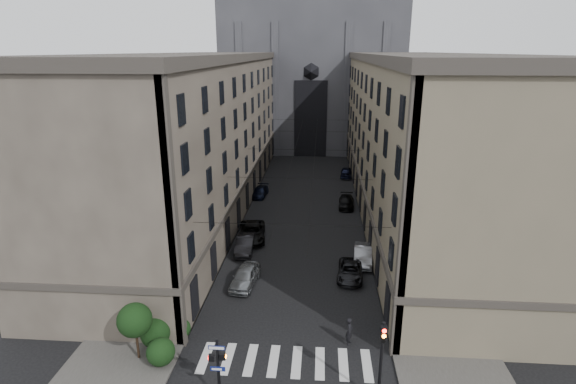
% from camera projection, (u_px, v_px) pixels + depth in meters
% --- Properties ---
extents(sidewalk_left, '(7.00, 80.00, 0.15)m').
position_uv_depth(sidewalk_left, '(225.00, 202.00, 59.21)').
color(sidewalk_left, '#383533').
rests_on(sidewalk_left, ground).
extents(sidewalk_right, '(7.00, 80.00, 0.15)m').
position_uv_depth(sidewalk_right, '(386.00, 206.00, 57.73)').
color(sidewalk_right, '#383533').
rests_on(sidewalk_right, ground).
extents(zebra_crossing, '(11.00, 3.20, 0.01)m').
position_uv_depth(zebra_crossing, '(285.00, 361.00, 29.02)').
color(zebra_crossing, beige).
rests_on(zebra_crossing, ground).
extents(building_left, '(13.60, 60.60, 18.85)m').
position_uv_depth(building_left, '(199.00, 132.00, 56.61)').
color(building_left, '#473F36').
rests_on(building_left, ground).
extents(building_right, '(13.60, 60.60, 18.85)m').
position_uv_depth(building_right, '(415.00, 135.00, 54.72)').
color(building_right, brown).
rests_on(building_right, ground).
extents(gothic_tower, '(35.00, 23.00, 58.00)m').
position_uv_depth(gothic_tower, '(313.00, 57.00, 90.14)').
color(gothic_tower, '#2D2D33').
rests_on(gothic_tower, ground).
extents(pedestrian_signal_left, '(1.02, 0.38, 4.00)m').
position_uv_depth(pedestrian_signal_left, '(218.00, 365.00, 25.24)').
color(pedestrian_signal_left, black).
rests_on(pedestrian_signal_left, ground).
extents(traffic_light_right, '(0.34, 0.50, 5.20)m').
position_uv_depth(traffic_light_right, '(382.00, 353.00, 24.70)').
color(traffic_light_right, black).
rests_on(traffic_light_right, ground).
extents(shrub_cluster, '(3.90, 4.40, 3.90)m').
position_uv_depth(shrub_cluster, '(151.00, 331.00, 29.09)').
color(shrub_cluster, black).
rests_on(shrub_cluster, sidewalk_left).
extents(tram_wires, '(14.00, 60.00, 0.43)m').
position_uv_depth(tram_wires, '(305.00, 151.00, 55.95)').
color(tram_wires, black).
rests_on(tram_wires, ground).
extents(car_left_near, '(2.45, 4.92, 1.61)m').
position_uv_depth(car_left_near, '(245.00, 276.00, 38.22)').
color(car_left_near, gray).
rests_on(car_left_near, ground).
extents(car_left_midnear, '(1.84, 4.86, 1.58)m').
position_uv_depth(car_left_midnear, '(245.00, 244.00, 44.62)').
color(car_left_midnear, black).
rests_on(car_left_midnear, ground).
extents(car_left_midfar, '(3.38, 6.14, 1.63)m').
position_uv_depth(car_left_midfar, '(252.00, 232.00, 47.52)').
color(car_left_midfar, black).
rests_on(car_left_midfar, ground).
extents(car_left_far, '(2.23, 4.62, 1.30)m').
position_uv_depth(car_left_far, '(260.00, 192.00, 61.55)').
color(car_left_far, black).
rests_on(car_left_far, ground).
extents(car_right_near, '(2.04, 4.85, 1.56)m').
position_uv_depth(car_right_near, '(363.00, 255.00, 42.34)').
color(car_right_near, gray).
rests_on(car_right_near, ground).
extents(car_right_midnear, '(2.61, 4.91, 1.32)m').
position_uv_depth(car_right_midnear, '(350.00, 271.00, 39.48)').
color(car_right_midnear, black).
rests_on(car_right_midnear, ground).
extents(car_right_midfar, '(2.19, 4.79, 1.36)m').
position_uv_depth(car_right_midfar, '(346.00, 202.00, 57.32)').
color(car_right_midfar, black).
rests_on(car_right_midfar, ground).
extents(car_right_far, '(2.07, 4.39, 1.45)m').
position_uv_depth(car_right_far, '(346.00, 173.00, 70.82)').
color(car_right_far, black).
rests_on(car_right_far, ground).
extents(pedestrian, '(0.64, 0.82, 1.99)m').
position_uv_depth(pedestrian, '(349.00, 331.00, 30.47)').
color(pedestrian, black).
rests_on(pedestrian, ground).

